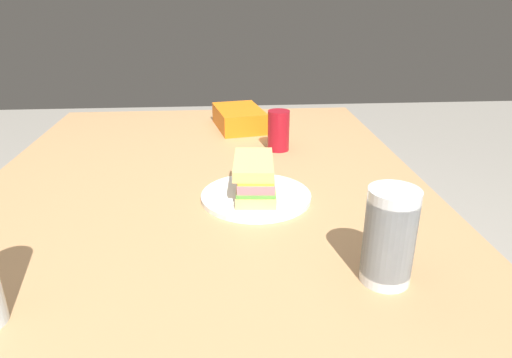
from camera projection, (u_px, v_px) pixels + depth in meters
name	position (u px, v px, depth m)	size (l,w,h in m)	color
dining_table	(206.00, 211.00, 1.20)	(1.49, 1.12, 0.77)	tan
paper_plate	(256.00, 196.00, 1.07)	(0.26, 0.26, 0.01)	white
sandwich	(255.00, 177.00, 1.05)	(0.19, 0.11, 0.08)	#DBB26B
soda_can_red	(278.00, 131.00, 1.37)	(0.07, 0.07, 0.12)	maroon
chip_bag	(239.00, 118.00, 1.60)	(0.23, 0.15, 0.07)	orange
plastic_cup_stack	(389.00, 236.00, 0.74)	(0.08, 0.08, 0.17)	silver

